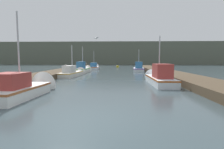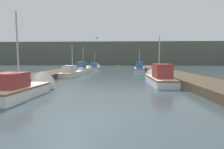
% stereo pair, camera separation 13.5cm
% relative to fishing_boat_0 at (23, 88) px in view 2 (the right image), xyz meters
% --- Properties ---
extents(ground_plane, '(200.00, 200.00, 0.00)m').
position_rel_fishing_boat_0_xyz_m(ground_plane, '(4.14, -3.74, -0.42)').
color(ground_plane, '#38474C').
extents(dock_left, '(2.94, 40.00, 0.49)m').
position_rel_fishing_boat_0_xyz_m(dock_left, '(-2.47, 12.26, -0.17)').
color(dock_left, '#4C3D2B').
rests_on(dock_left, ground_plane).
extents(dock_right, '(2.94, 40.00, 0.49)m').
position_rel_fishing_boat_0_xyz_m(dock_right, '(10.76, 12.26, -0.17)').
color(dock_right, '#4C3D2B').
rests_on(dock_right, ground_plane).
extents(distant_shore_ridge, '(120.00, 16.00, 7.80)m').
position_rel_fishing_boat_0_xyz_m(distant_shore_ridge, '(4.14, 57.80, 3.48)').
color(distant_shore_ridge, '#565B4C').
rests_on(distant_shore_ridge, ground_plane).
extents(fishing_boat_0, '(1.99, 4.64, 4.80)m').
position_rel_fishing_boat_0_xyz_m(fishing_boat_0, '(0.00, 0.00, 0.00)').
color(fishing_boat_0, silver).
rests_on(fishing_boat_0, ground_plane).
extents(fishing_boat_1, '(1.48, 5.94, 4.11)m').
position_rel_fishing_boat_0_xyz_m(fishing_boat_1, '(8.16, 4.96, 0.08)').
color(fishing_boat_1, silver).
rests_on(fishing_boat_1, ground_plane).
extents(fishing_boat_2, '(1.87, 5.67, 3.84)m').
position_rel_fishing_boat_0_xyz_m(fishing_boat_2, '(-0.15, 10.68, -0.04)').
color(fishing_boat_2, silver).
rests_on(fishing_boat_2, ground_plane).
extents(fishing_boat_3, '(1.66, 5.13, 3.95)m').
position_rel_fishing_boat_0_xyz_m(fishing_boat_3, '(-0.01, 15.46, 0.07)').
color(fishing_boat_3, silver).
rests_on(fishing_boat_3, ground_plane).
extents(fishing_boat_4, '(2.09, 5.32, 3.98)m').
position_rel_fishing_boat_0_xyz_m(fishing_boat_4, '(8.26, 19.57, 0.02)').
color(fishing_boat_4, silver).
rests_on(fishing_boat_4, ground_plane).
extents(fishing_boat_5, '(2.05, 5.64, 4.00)m').
position_rel_fishing_boat_0_xyz_m(fishing_boat_5, '(0.29, 24.59, -0.04)').
color(fishing_boat_5, silver).
rests_on(fishing_boat_5, ground_plane).
extents(mooring_piling_0, '(0.24, 0.24, 1.30)m').
position_rel_fishing_boat_0_xyz_m(mooring_piling_0, '(9.40, 8.77, 0.24)').
color(mooring_piling_0, '#473523').
rests_on(mooring_piling_0, ground_plane).
extents(mooring_piling_1, '(0.31, 0.31, 1.14)m').
position_rel_fishing_boat_0_xyz_m(mooring_piling_1, '(-0.93, 22.51, 0.16)').
color(mooring_piling_1, '#473523').
rests_on(mooring_piling_1, ground_plane).
extents(mooring_piling_2, '(0.28, 0.28, 1.27)m').
position_rel_fishing_boat_0_xyz_m(mooring_piling_2, '(-1.16, 11.22, 0.23)').
color(mooring_piling_2, '#473523').
rests_on(mooring_piling_2, ground_plane).
extents(mooring_piling_3, '(0.26, 0.26, 1.27)m').
position_rel_fishing_boat_0_xyz_m(mooring_piling_3, '(9.44, 26.28, 0.22)').
color(mooring_piling_3, '#473523').
rests_on(mooring_piling_3, ground_plane).
extents(channel_buoy, '(0.62, 0.62, 1.12)m').
position_rel_fishing_boat_0_xyz_m(channel_buoy, '(4.77, 31.59, -0.24)').
color(channel_buoy, gold).
rests_on(channel_buoy, ground_plane).
extents(seagull_lead, '(0.47, 0.47, 0.12)m').
position_rel_fishing_boat_0_xyz_m(seagull_lead, '(3.11, 5.71, 3.23)').
color(seagull_lead, white).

